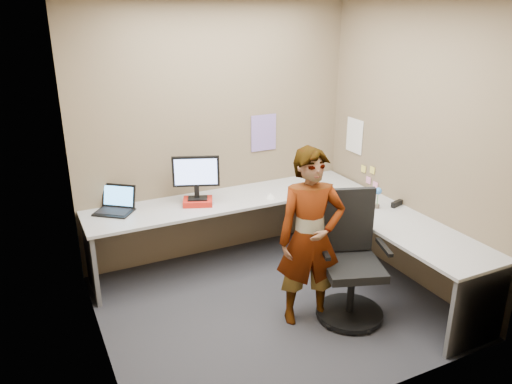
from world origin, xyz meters
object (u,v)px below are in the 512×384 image
monitor (196,174)px  office_chair (350,268)px  desk (294,224)px  person (310,238)px

monitor → office_chair: size_ratio=0.40×
desk → monitor: bearing=143.3°
monitor → office_chair: (0.91, -1.37, -0.59)m
desk → office_chair: bearing=-81.3°
desk → monitor: monitor is taller
office_chair → person: size_ratio=0.71×
office_chair → person: bearing=-174.8°
monitor → desk: bearing=-15.6°
desk → monitor: size_ratio=6.68×
desk → person: person is taller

